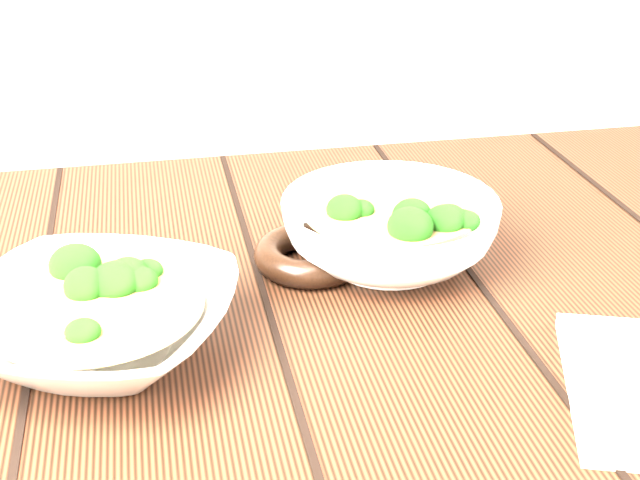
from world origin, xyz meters
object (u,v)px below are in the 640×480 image
(trivet, at_px, (311,254))
(table, at_px, (294,423))
(soup_bowl_back, at_px, (389,229))
(soup_bowl_front, at_px, (96,321))

(trivet, bearing_deg, table, -111.79)
(trivet, bearing_deg, soup_bowl_back, -2.61)
(table, height_order, trivet, trivet)
(table, distance_m, soup_bowl_front, 0.22)
(table, xyz_separation_m, soup_bowl_front, (-0.17, -0.03, 0.15))
(table, relative_size, trivet, 10.82)
(soup_bowl_front, relative_size, soup_bowl_back, 1.14)
(table, xyz_separation_m, soup_bowl_back, (0.11, 0.08, 0.15))
(soup_bowl_front, xyz_separation_m, soup_bowl_back, (0.27, 0.11, 0.01))
(table, distance_m, trivet, 0.16)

